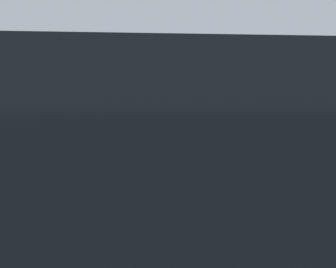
# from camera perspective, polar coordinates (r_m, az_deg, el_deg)

# --- Properties ---
(parking_meter) EXTENTS (0.19, 0.20, 1.44)m
(parking_meter) POSITION_cam_1_polar(r_m,az_deg,el_deg) (3.55, 4.04, -2.76)
(parking_meter) COLOR slate
(parking_meter) RESTS_ON sidewalk_curb
(pedestrian_at_meter) EXTENTS (0.66, 0.55, 1.78)m
(pedestrian_at_meter) POSITION_cam_1_polar(r_m,az_deg,el_deg) (3.57, -5.92, -3.49)
(pedestrian_at_meter) COLOR slate
(pedestrian_at_meter) RESTS_ON sidewalk_curb
(background_railing) EXTENTS (24.06, 0.06, 1.00)m
(background_railing) POSITION_cam_1_polar(r_m,az_deg,el_deg) (5.73, 4.52, -3.78)
(background_railing) COLOR #1E602D
(background_railing) RESTS_ON sidewalk_curb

